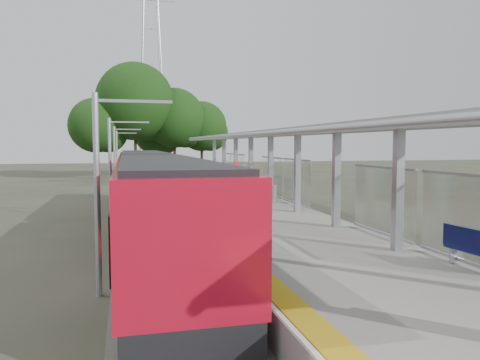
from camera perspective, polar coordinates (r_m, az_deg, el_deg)
name	(u,v)px	position (r m, az deg, el deg)	size (l,w,h in m)	color
trackbed	(146,217)	(26.14, -11.41, -4.38)	(3.00, 70.00, 0.24)	#59544C
platform	(226,207)	(26.66, -1.70, -3.31)	(6.00, 50.00, 1.00)	gray
tactile_strip	(181,199)	(26.18, -7.17, -2.35)	(0.60, 50.00, 0.02)	gold
end_fence	(177,167)	(51.14, -7.64, 1.57)	(6.00, 0.10, 1.20)	#9EA0A5
train	(150,189)	(21.36, -10.94, -1.10)	(2.74, 27.60, 3.62)	black
canopy	(274,141)	(23.15, 4.19, 4.71)	(3.27, 38.00, 3.66)	#9EA0A5
pylon	(151,53)	(80.36, -10.78, 15.01)	(8.00, 4.00, 38.00)	#9EA0A5
tree_cluster	(151,115)	(58.79, -10.83, 7.79)	(19.42, 12.38, 13.79)	#382316
catenary_masts	(112,167)	(24.85, -15.36, 1.57)	(2.08, 48.16, 5.40)	#9EA0A5
bench_near	(470,247)	(12.87, 26.27, -7.37)	(0.59, 1.54, 1.03)	#0F144C
bench_mid	(266,188)	(26.62, 3.17, -0.92)	(0.85, 1.76, 1.15)	#0F144C
bench_far	(241,185)	(29.21, 0.08, -0.57)	(0.52, 1.54, 1.04)	#0F144C
info_pillar_far	(236,177)	(31.96, -0.46, 0.35)	(0.42, 0.42, 1.89)	beige
litter_bin	(273,194)	(24.72, 4.01, -1.69)	(0.44, 0.44, 0.91)	#9EA0A5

